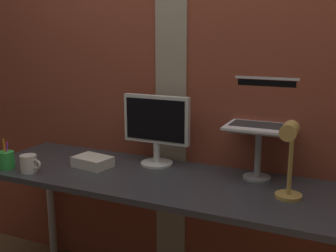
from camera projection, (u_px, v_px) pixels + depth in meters
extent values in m
cube|color=brown|center=(192.00, 75.00, 2.33)|extent=(3.25, 0.12, 2.54)
cube|color=gray|center=(171.00, 75.00, 2.31)|extent=(0.19, 0.01, 2.54)
cube|color=#333338|center=(160.00, 180.00, 2.12)|extent=(2.01, 0.62, 0.03)
cylinder|color=#B2B2B7|center=(51.00, 203.00, 2.81)|extent=(0.05, 0.05, 0.74)
cylinder|color=silver|center=(157.00, 163.00, 2.33)|extent=(0.18, 0.18, 0.01)
cylinder|color=silver|center=(157.00, 152.00, 2.32)|extent=(0.04, 0.04, 0.11)
cube|color=silver|center=(156.00, 119.00, 2.28)|extent=(0.39, 0.04, 0.26)
cube|color=black|center=(155.00, 120.00, 2.26)|extent=(0.35, 0.00, 0.23)
cylinder|color=gray|center=(257.00, 177.00, 2.10)|extent=(0.14, 0.14, 0.01)
cylinder|color=gray|center=(258.00, 154.00, 2.07)|extent=(0.03, 0.03, 0.24)
cube|color=gray|center=(259.00, 129.00, 2.05)|extent=(0.28, 0.22, 0.01)
cube|color=white|center=(259.00, 127.00, 2.05)|extent=(0.32, 0.24, 0.01)
cube|color=#2D2D30|center=(260.00, 125.00, 2.06)|extent=(0.28, 0.15, 0.00)
cube|color=white|center=(266.00, 99.00, 2.14)|extent=(0.32, 0.04, 0.23)
cube|color=black|center=(266.00, 99.00, 2.13)|extent=(0.29, 0.03, 0.20)
cylinder|color=tan|center=(288.00, 196.00, 1.86)|extent=(0.12, 0.12, 0.02)
cylinder|color=tan|center=(291.00, 159.00, 1.82)|extent=(0.02, 0.02, 0.33)
cylinder|color=tan|center=(290.00, 131.00, 1.71)|extent=(0.07, 0.11, 0.07)
cylinder|color=green|center=(7.00, 160.00, 2.25)|extent=(0.08, 0.08, 0.10)
cylinder|color=red|center=(6.00, 154.00, 2.26)|extent=(0.02, 0.03, 0.13)
cylinder|color=orange|center=(5.00, 153.00, 2.23)|extent=(0.02, 0.01, 0.16)
cylinder|color=purple|center=(7.00, 155.00, 2.24)|extent=(0.01, 0.03, 0.13)
cylinder|color=silver|center=(29.00, 164.00, 2.19)|extent=(0.09, 0.09, 0.09)
torus|color=silver|center=(37.00, 164.00, 2.17)|extent=(0.05, 0.01, 0.05)
cube|color=silver|center=(92.00, 162.00, 2.28)|extent=(0.22, 0.17, 0.06)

